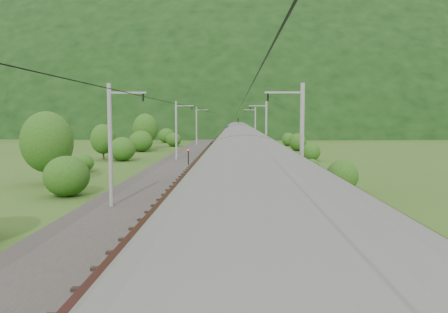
{
  "coord_description": "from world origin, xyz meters",
  "views": [
    {
      "loc": [
        1.89,
        -28.08,
        6.12
      ],
      "look_at": [
        0.92,
        11.06,
        2.6
      ],
      "focal_mm": 35.0,
      "sensor_mm": 36.0,
      "label": 1
    }
  ],
  "objects": [
    {
      "name": "hazard_post_near",
      "position": [
        -0.51,
        63.06,
        1.13
      ],
      "size": [
        0.18,
        0.18,
        1.65
      ],
      "primitive_type": "cylinder",
      "color": "red",
      "rests_on": "railbed"
    },
    {
      "name": "overhead_wires",
      "position": [
        0.0,
        10.0,
        7.1
      ],
      "size": [
        4.83,
        198.0,
        0.03
      ],
      "color": "black",
      "rests_on": "ground"
    },
    {
      "name": "hazard_post_far",
      "position": [
        0.24,
        64.05,
        1.15
      ],
      "size": [
        0.18,
        0.18,
        1.69
      ],
      "primitive_type": "cylinder",
      "color": "red",
      "rests_on": "railbed"
    },
    {
      "name": "signal",
      "position": [
        -3.83,
        25.26,
        1.44
      ],
      "size": [
        0.21,
        0.21,
        1.93
      ],
      "color": "black",
      "rests_on": "railbed"
    },
    {
      "name": "mountain_main",
      "position": [
        0.0,
        260.0,
        0.0
      ],
      "size": [
        504.0,
        360.0,
        244.0
      ],
      "primitive_type": "ellipsoid",
      "color": "black",
      "rests_on": "ground"
    },
    {
      "name": "track_right",
      "position": [
        2.4,
        10.0,
        0.37
      ],
      "size": [
        2.4,
        220.0,
        0.27
      ],
      "color": "#533023",
      "rests_on": "railbed"
    },
    {
      "name": "mountain_ridge",
      "position": [
        -120.0,
        300.0,
        0.0
      ],
      "size": [
        336.0,
        280.0,
        132.0
      ],
      "primitive_type": "ellipsoid",
      "color": "black",
      "rests_on": "ground"
    },
    {
      "name": "ground",
      "position": [
        0.0,
        0.0,
        0.0
      ],
      "size": [
        600.0,
        600.0,
        0.0
      ],
      "primitive_type": "plane",
      "color": "#2E4F18",
      "rests_on": "ground"
    },
    {
      "name": "train",
      "position": [
        2.4,
        -20.65,
        3.88
      ],
      "size": [
        3.32,
        133.26,
        5.8
      ],
      "color": "black",
      "rests_on": "ground"
    },
    {
      "name": "vegetation_left",
      "position": [
        -13.83,
        19.76,
        2.78
      ],
      "size": [
        10.55,
        144.7,
        6.87
      ],
      "color": "#264A13",
      "rests_on": "ground"
    },
    {
      "name": "track_left",
      "position": [
        -2.4,
        10.0,
        0.37
      ],
      "size": [
        2.4,
        220.0,
        0.27
      ],
      "color": "#533023",
      "rests_on": "railbed"
    },
    {
      "name": "catenary_left",
      "position": [
        -6.12,
        32.0,
        4.5
      ],
      "size": [
        2.54,
        192.28,
        8.0
      ],
      "color": "gray",
      "rests_on": "railbed"
    },
    {
      "name": "railbed",
      "position": [
        0.0,
        10.0,
        0.15
      ],
      "size": [
        14.0,
        220.0,
        0.3
      ],
      "primitive_type": "cube",
      "color": "#38332D",
      "rests_on": "ground"
    },
    {
      "name": "vegetation_right",
      "position": [
        12.49,
        15.16,
        1.33
      ],
      "size": [
        7.32,
        106.16,
        3.13
      ],
      "color": "#264A13",
      "rests_on": "ground"
    },
    {
      "name": "catenary_right",
      "position": [
        6.12,
        32.0,
        4.5
      ],
      "size": [
        2.54,
        192.28,
        8.0
      ],
      "color": "gray",
      "rests_on": "railbed"
    }
  ]
}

